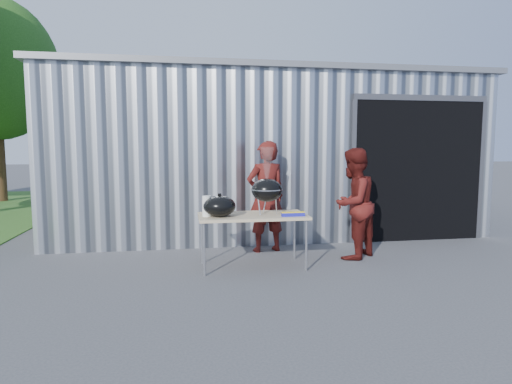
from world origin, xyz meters
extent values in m
plane|color=#424244|center=(0.00, 0.00, 0.00)|extent=(80.00, 80.00, 0.00)
cube|color=silver|center=(0.80, 4.70, 1.50)|extent=(8.00, 6.00, 3.00)
cube|color=slate|center=(0.80, 4.70, 3.05)|extent=(8.20, 6.20, 0.10)
cube|color=black|center=(3.30, 2.27, 1.25)|extent=(2.40, 1.20, 2.50)
cube|color=#4C4C51|center=(3.30, 1.70, 2.55)|extent=(2.52, 0.08, 0.10)
cylinder|color=#442D19|center=(-6.50, 9.00, 1.02)|extent=(0.36, 0.36, 2.05)
cube|color=tan|center=(0.09, 0.45, 0.73)|extent=(1.50, 0.75, 0.04)
cylinder|color=silver|center=(-0.60, 0.13, 0.35)|extent=(0.03, 0.03, 0.71)
cylinder|color=silver|center=(0.78, 0.13, 0.35)|extent=(0.03, 0.03, 0.71)
cylinder|color=silver|center=(-0.60, 0.76, 0.35)|extent=(0.03, 0.03, 0.71)
cylinder|color=silver|center=(0.78, 0.76, 0.35)|extent=(0.03, 0.03, 0.71)
ellipsoid|color=black|center=(0.29, 0.46, 1.09)|extent=(0.43, 0.43, 0.33)
cylinder|color=silver|center=(0.29, 0.46, 1.10)|extent=(0.44, 0.44, 0.02)
cylinder|color=silver|center=(0.29, 0.46, 1.11)|extent=(0.42, 0.42, 0.01)
cylinder|color=silver|center=(0.29, 0.60, 0.87)|extent=(0.02, 0.02, 0.24)
cylinder|color=silver|center=(0.17, 0.39, 0.87)|extent=(0.02, 0.02, 0.24)
cylinder|color=silver|center=(0.41, 0.39, 0.87)|extent=(0.02, 0.02, 0.24)
cylinder|color=#CC7E49|center=(0.17, 0.46, 1.13)|extent=(0.02, 0.14, 0.02)
cylinder|color=#CC7E49|center=(0.22, 0.46, 1.13)|extent=(0.02, 0.14, 0.02)
cylinder|color=#CC7E49|center=(0.27, 0.46, 1.13)|extent=(0.02, 0.14, 0.02)
cylinder|color=#CC7E49|center=(0.32, 0.46, 1.13)|extent=(0.02, 0.14, 0.02)
cylinder|color=#CC7E49|center=(0.37, 0.46, 1.13)|extent=(0.02, 0.14, 0.02)
cylinder|color=#CC7E49|center=(0.42, 0.46, 1.13)|extent=(0.02, 0.14, 0.02)
cone|color=silver|center=(0.29, 0.46, 1.41)|extent=(0.20, 0.20, 0.55)
ellipsoid|color=black|center=(-0.38, 0.35, 0.89)|extent=(0.44, 0.44, 0.29)
cylinder|color=black|center=(-0.38, 0.35, 1.05)|extent=(0.05, 0.05, 0.03)
cylinder|color=white|center=(-0.55, 0.40, 0.89)|extent=(0.12, 0.12, 0.28)
cube|color=white|center=(-0.46, 0.66, 0.80)|extent=(0.20, 0.15, 0.10)
cube|color=#181AA1|center=(0.61, 0.20, 0.78)|extent=(0.32, 0.05, 0.05)
cube|color=yellow|center=(0.61, 0.20, 0.81)|extent=(0.32, 0.05, 0.01)
imported|color=#4C1310|center=(0.45, 1.34, 0.89)|extent=(0.72, 0.55, 1.78)
imported|color=#4C1310|center=(1.67, 0.70, 0.84)|extent=(1.03, 1.01, 1.67)
camera|label=1|loc=(-0.84, -5.37, 1.69)|focal=30.00mm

